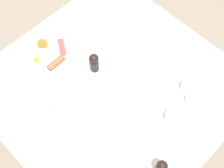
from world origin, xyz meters
The scene contains 14 objects.
ground_plane centered at (0.00, 0.00, 0.00)m, with size 8.00×8.00×0.00m, color gray.
table centered at (0.00, 0.00, 0.70)m, with size 1.05×1.05×0.77m.
breakfast_plate centered at (-0.10, 0.33, 0.78)m, with size 0.27×0.27×0.04m.
teapot_near centered at (-0.33, -0.08, 0.82)m, with size 0.18×0.11×0.12m.
teacup_with_saucer_left centered at (0.07, -0.31, 0.79)m, with size 0.15×0.15×0.06m.
teacup_with_saucer_right centered at (0.23, -0.27, 0.79)m, with size 0.15×0.15×0.06m.
water_glass_tall centered at (-0.32, 0.10, 0.83)m, with size 0.07×0.07×0.12m.
creamer_jug centered at (0.13, 0.44, 0.79)m, with size 0.08×0.06×0.05m.
pepper_grinder centered at (-0.14, -0.41, 0.83)m, with size 0.05×0.05×0.11m.
salt_grinder centered at (0.01, 0.12, 0.83)m, with size 0.05×0.05×0.11m.
napkin_folded centered at (0.26, 0.11, 0.77)m, with size 0.13×0.16×0.01m.
fork_by_plate centered at (-0.05, -0.07, 0.77)m, with size 0.06×0.16×0.00m.
spoon_for_tea centered at (-0.36, 0.39, 0.77)m, with size 0.14×0.06×0.00m.
fork_spare centered at (0.36, -0.09, 0.77)m, with size 0.04×0.19×0.00m.
Camera 1 is at (-0.48, -0.48, 2.06)m, focal length 50.00 mm.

